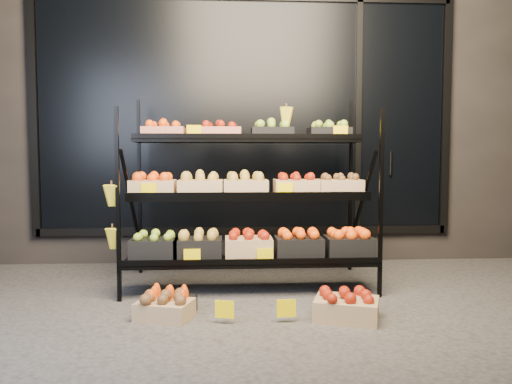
{
  "coord_description": "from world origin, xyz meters",
  "views": [
    {
      "loc": [
        -0.2,
        -3.67,
        1.12
      ],
      "look_at": [
        0.06,
        0.55,
        0.82
      ],
      "focal_mm": 35.0,
      "sensor_mm": 36.0,
      "label": 1
    }
  ],
  "objects": [
    {
      "name": "building",
      "position": [
        0.0,
        2.59,
        1.75
      ],
      "size": [
        6.0,
        2.08,
        3.5
      ],
      "color": "#2D2826",
      "rests_on": "ground"
    },
    {
      "name": "floor_crate_midleft",
      "position": [
        -0.6,
        -0.17,
        0.09
      ],
      "size": [
        0.39,
        0.32,
        0.18
      ],
      "rotation": [
        0.0,
        0.0,
        -0.19
      ],
      "color": "black",
      "rests_on": "ground"
    },
    {
      "name": "floor_crate_midright",
      "position": [
        0.63,
        -0.36,
        0.1
      ],
      "size": [
        0.5,
        0.44,
        0.21
      ],
      "rotation": [
        0.0,
        0.0,
        -0.33
      ],
      "color": "tan",
      "rests_on": "ground"
    },
    {
      "name": "tag_floor_a",
      "position": [
        -0.21,
        -0.4,
        0.06
      ],
      "size": [
        0.13,
        0.01,
        0.12
      ],
      "primitive_type": "cube",
      "color": "#FFD900",
      "rests_on": "ground"
    },
    {
      "name": "ground",
      "position": [
        0.0,
        0.0,
        0.0
      ],
      "size": [
        24.0,
        24.0,
        0.0
      ],
      "primitive_type": "plane",
      "color": "#514F4C",
      "rests_on": "ground"
    },
    {
      "name": "tag_floor_b",
      "position": [
        0.2,
        -0.4,
        0.06
      ],
      "size": [
        0.13,
        0.01,
        0.12
      ],
      "primitive_type": "cube",
      "color": "#FFD900",
      "rests_on": "ground"
    },
    {
      "name": "floor_crate_left",
      "position": [
        -0.62,
        -0.26,
        0.09
      ],
      "size": [
        0.43,
        0.36,
        0.19
      ],
      "rotation": [
        0.0,
        0.0,
        -0.3
      ],
      "color": "tan",
      "rests_on": "ground"
    },
    {
      "name": "display_rack",
      "position": [
        -0.02,
        0.6,
        0.79
      ],
      "size": [
        2.18,
        1.02,
        1.69
      ],
      "color": "black",
      "rests_on": "ground"
    }
  ]
}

